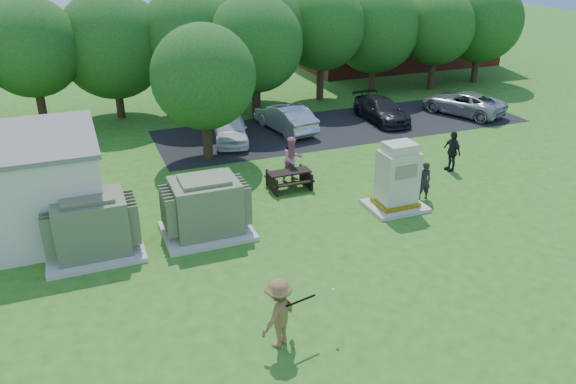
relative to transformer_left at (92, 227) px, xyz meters
name	(u,v)px	position (x,y,z in m)	size (l,w,h in m)	color
ground	(338,285)	(6.50, -4.50, -0.97)	(120.00, 120.00, 0.00)	#2D6619
brick_building	(395,11)	(24.50, 22.50, 3.03)	(15.00, 8.00, 8.00)	maroon
parking_strip	(344,126)	(13.50, 9.00, -0.96)	(20.00, 6.00, 0.01)	#232326
transformer_left	(92,227)	(0.00, 0.00, 0.00)	(3.00, 2.40, 2.07)	beige
transformer_right	(206,208)	(3.70, 0.00, 0.00)	(3.00, 2.40, 2.07)	beige
generator_cabinet	(397,180)	(10.78, -0.65, 0.16)	(2.12, 1.73, 2.58)	beige
picnic_table	(289,178)	(7.73, 2.49, -0.51)	(1.72, 1.29, 0.74)	black
batter	(279,313)	(3.95, -6.34, -0.03)	(1.22, 0.70, 1.88)	brown
person_by_generator	(424,181)	(12.18, -0.37, -0.20)	(0.56, 0.37, 1.54)	black
person_at_picnic	(293,159)	(8.15, 3.17, -0.01)	(0.93, 0.72, 1.91)	#C96A7F
person_walking_right	(452,151)	(15.00, 1.71, -0.08)	(1.04, 0.43, 1.78)	black
car_white	(231,129)	(7.12, 8.83, -0.30)	(1.57, 3.91, 1.33)	white
car_silver_a	(285,117)	(10.28, 9.48, -0.26)	(1.51, 4.32, 1.42)	silver
car_dark	(381,110)	(15.83, 9.12, -0.34)	(1.76, 4.32, 1.25)	black
car_silver_b	(463,103)	(20.84, 8.56, -0.32)	(2.17, 4.71, 1.31)	#A5A4A9
batting_equipment	(303,299)	(4.58, -6.41, 0.27)	(1.45, 0.23, 0.11)	black
tree_row	(222,39)	(8.25, 14.00, 3.18)	(41.30, 13.30, 7.30)	#47301E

